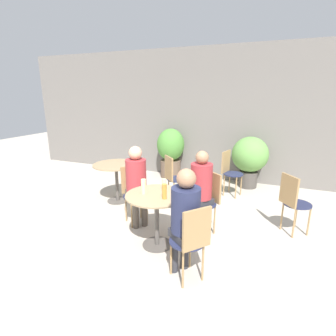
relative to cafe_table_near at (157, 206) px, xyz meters
name	(u,v)px	position (x,y,z in m)	size (l,w,h in m)	color
ground_plane	(146,251)	(-0.07, -0.19, -0.58)	(20.00, 20.00, 0.00)	#B2A899
storefront_wall	(210,115)	(-0.07, 3.22, 0.92)	(10.00, 0.06, 3.00)	slate
cafe_table_near	(157,206)	(0.00, 0.00, 0.00)	(0.81, 0.81, 0.73)	#514C47
cafe_table_far	(116,172)	(-1.32, 1.12, 0.01)	(0.85, 0.85, 0.73)	#514C47
bistro_chair_0	(192,238)	(0.63, -0.53, -0.04)	(0.45, 0.44, 0.89)	#232847
bistro_chair_1	(208,197)	(0.53, 0.63, -0.04)	(0.44, 0.45, 0.89)	#232847
bistro_chair_2	(134,189)	(-0.63, 0.53, -0.04)	(0.45, 0.44, 0.89)	#232847
bistro_chair_3	(229,169)	(0.59, 2.24, -0.04)	(0.42, 0.40, 0.89)	#232847
bistro_chair_4	(173,175)	(-0.31, 1.45, -0.04)	(0.45, 0.44, 0.89)	#232847
bistro_chair_5	(293,199)	(1.67, 1.00, -0.04)	(0.44, 0.44, 0.89)	#232847
seated_person_0	(185,214)	(0.53, -0.44, 0.17)	(0.40, 0.39, 1.25)	#2D2D33
seated_person_1	(200,185)	(0.44, 0.53, 0.16)	(0.38, 0.39, 1.23)	#2D2D33
seated_person_2	(136,179)	(-0.53, 0.44, 0.17)	(0.39, 0.39, 1.24)	brown
beer_glass_0	(144,187)	(-0.17, -0.03, 0.25)	(0.06, 0.06, 0.20)	beige
beer_glass_1	(164,191)	(0.15, -0.09, 0.25)	(0.06, 0.06, 0.19)	#B28433
beer_glass_2	(164,185)	(0.04, 0.17, 0.24)	(0.06, 0.06, 0.16)	beige
potted_plant_0	(171,150)	(-0.93, 2.93, 0.09)	(0.66, 0.66, 1.19)	brown
potted_plant_1	(250,157)	(0.91, 2.87, 0.10)	(0.77, 0.77, 1.11)	#47423D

